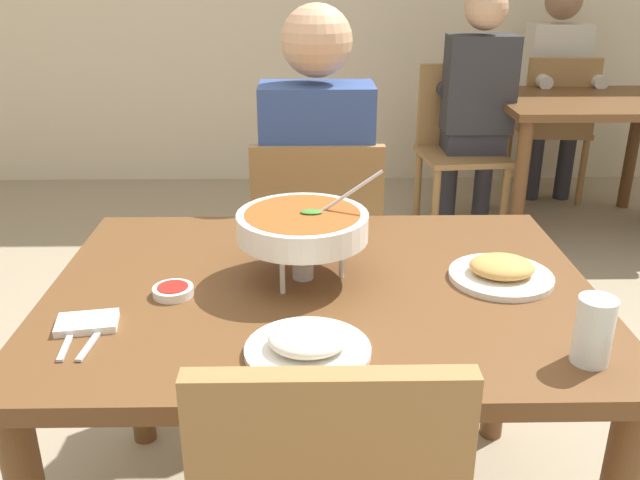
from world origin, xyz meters
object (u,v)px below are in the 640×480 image
at_px(rice_plate, 308,345).
at_px(patron_bg_left, 477,97).
at_px(drink_glass, 593,334).
at_px(chair_diner_main, 317,249).
at_px(diner_main, 317,180).
at_px(chair_bg_left, 458,138).
at_px(dining_table_far, 587,123).
at_px(chair_bg_right, 553,121).
at_px(sauce_dish, 173,291).
at_px(dining_table_main, 321,326).
at_px(appetizer_plate, 501,272).
at_px(patron_bg_right, 556,79).
at_px(curry_bowl, 303,226).

height_order(rice_plate, patron_bg_left, patron_bg_left).
bearing_deg(drink_glass, chair_diner_main, 114.69).
distance_m(chair_diner_main, diner_main, 0.24).
bearing_deg(chair_diner_main, chair_bg_left, 62.40).
distance_m(rice_plate, dining_table_far, 2.95).
distance_m(diner_main, chair_bg_right, 2.45).
distance_m(diner_main, chair_bg_left, 1.73).
bearing_deg(rice_plate, chair_bg_left, 71.97).
relative_size(chair_diner_main, sauce_dish, 10.00).
relative_size(dining_table_main, chair_diner_main, 1.38).
relative_size(dining_table_far, chair_bg_left, 1.11).
bearing_deg(rice_plate, drink_glass, -3.72).
height_order(appetizer_plate, chair_bg_left, chair_bg_left).
height_order(rice_plate, patron_bg_right, patron_bg_right).
height_order(dining_table_main, dining_table_far, same).
height_order(dining_table_far, patron_bg_left, patron_bg_left).
distance_m(curry_bowl, dining_table_far, 2.68).
bearing_deg(chair_bg_left, drink_glass, -96.94).
relative_size(diner_main, sauce_dish, 14.56).
bearing_deg(rice_plate, patron_bg_right, 63.73).
xyz_separation_m(rice_plate, chair_bg_right, (1.51, 3.01, -0.25)).
bearing_deg(rice_plate, chair_bg_right, 63.29).
height_order(appetizer_plate, sauce_dish, appetizer_plate).
distance_m(appetizer_plate, patron_bg_right, 3.00).
relative_size(diner_main, rice_plate, 5.46).
bearing_deg(patron_bg_right, chair_bg_left, -142.62).
relative_size(rice_plate, sauce_dish, 2.67).
bearing_deg(patron_bg_right, dining_table_main, -118.09).
bearing_deg(sauce_dish, dining_table_main, 7.64).
height_order(curry_bowl, chair_bg_left, curry_bowl).
height_order(dining_table_main, diner_main, diner_main).
xyz_separation_m(sauce_dish, chair_bg_left, (1.14, 2.33, -0.24)).
height_order(diner_main, patron_bg_left, same).
xyz_separation_m(sauce_dish, chair_bg_right, (1.81, 2.76, -0.24)).
bearing_deg(sauce_dish, diner_main, 68.02).
bearing_deg(appetizer_plate, patron_bg_right, 68.79).
xyz_separation_m(dining_table_main, rice_plate, (-0.03, -0.29, 0.13)).
bearing_deg(curry_bowl, drink_glass, -34.68).
relative_size(diner_main, drink_glass, 10.08).
bearing_deg(diner_main, dining_table_far, 44.25).
distance_m(curry_bowl, sauce_dish, 0.32).
relative_size(diner_main, chair_bg_right, 1.46).
distance_m(rice_plate, patron_bg_right, 3.47).
height_order(chair_diner_main, curry_bowl, curry_bowl).
bearing_deg(patron_bg_left, dining_table_far, -1.60).
xyz_separation_m(diner_main, patron_bg_left, (0.88, 1.47, 0.00)).
height_order(rice_plate, chair_bg_left, chair_bg_left).
distance_m(diner_main, drink_glass, 1.20).
distance_m(sauce_dish, chair_bg_right, 3.31).
bearing_deg(curry_bowl, chair_diner_main, 86.60).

